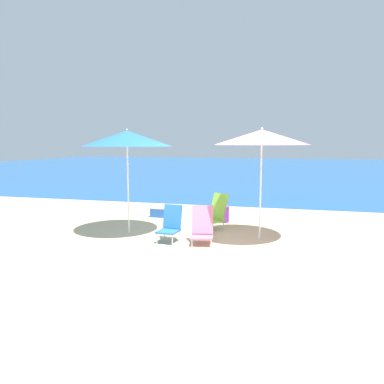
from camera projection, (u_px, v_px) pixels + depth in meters
name	position (u px, v px, depth m)	size (l,w,h in m)	color
ground_plane	(232.00, 246.00, 7.59)	(60.00, 60.00, 0.00)	#D1BA89
sea_water	(277.00, 168.00, 31.27)	(60.00, 40.00, 0.01)	#1E5699
beach_umbrella_blue	(127.00, 139.00, 8.40)	(2.03, 2.03, 2.39)	white
beach_umbrella_pink	(262.00, 137.00, 7.81)	(1.99, 1.99, 2.39)	white
beach_chair_pink	(202.00, 227.00, 7.76)	(0.53, 0.62, 0.77)	silver
beach_chair_blue	(170.00, 224.00, 7.93)	(0.46, 0.57, 0.76)	silver
beach_chair_lime	(216.00, 212.00, 9.07)	(0.70, 0.71, 0.86)	silver
backpack_purple	(224.00, 214.00, 9.86)	(0.24, 0.25, 0.42)	purple
cooler_box	(160.00, 211.00, 10.55)	(0.53, 0.30, 0.31)	#2859B2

